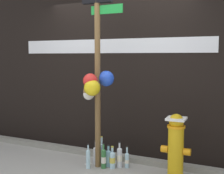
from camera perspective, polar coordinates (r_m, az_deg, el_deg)
building_wall at (r=5.02m, az=1.67°, el=7.30°), size 10.00×0.21×3.47m
curb_strip at (r=4.91m, az=-0.32°, el=-12.76°), size 8.00×0.12×0.08m
memorial_post at (r=4.26m, az=-3.00°, el=4.10°), size 0.61×0.50×2.69m
fire_hydrant at (r=4.13m, az=11.86°, el=-10.52°), size 0.39×0.25×0.86m
bottle_0 at (r=4.48m, az=0.07°, el=-13.38°), size 0.08×0.08×0.32m
bottle_1 at (r=4.47m, az=-1.60°, el=-13.23°), size 0.07×0.07×0.37m
bottle_2 at (r=4.66m, az=-3.03°, el=-12.48°), size 0.08×0.08×0.36m
bottle_3 at (r=4.48m, az=-4.49°, el=-13.17°), size 0.06×0.06×0.36m
bottle_4 at (r=4.51m, az=1.41°, el=-12.96°), size 0.08×0.08×0.38m
bottle_5 at (r=4.51m, az=2.81°, el=-13.43°), size 0.06×0.06×0.32m
bottle_6 at (r=4.55m, az=-0.68°, el=-13.05°), size 0.07×0.07×0.32m
bottle_7 at (r=4.69m, az=-1.93°, el=-12.13°), size 0.06×0.06×0.41m
litter_0 at (r=4.70m, az=-4.50°, el=-14.12°), size 0.09×0.12×0.01m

